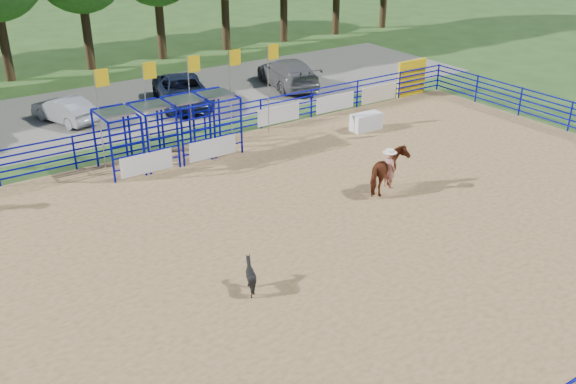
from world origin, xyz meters
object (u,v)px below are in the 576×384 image
(calf, at_px, (250,275))
(horse_and_rider, at_px, (389,170))
(announcer_table, at_px, (366,122))
(car_b, at_px, (64,110))
(car_d, at_px, (288,73))
(car_c, at_px, (183,91))

(calf, bearing_deg, horse_and_rider, -96.15)
(announcer_table, bearing_deg, car_b, 141.45)
(car_b, bearing_deg, announcer_table, 122.84)
(car_b, xyz_separation_m, car_d, (12.78, -0.89, 0.17))
(calf, bearing_deg, car_c, -45.25)
(calf, distance_m, car_c, 18.22)
(calf, bearing_deg, car_b, -25.70)
(car_b, xyz_separation_m, car_c, (6.10, -0.75, 0.13))
(announcer_table, relative_size, car_b, 0.39)
(car_d, bearing_deg, car_b, 8.21)
(car_d, bearing_deg, horse_and_rider, 82.73)
(calf, xyz_separation_m, car_d, (12.79, 17.02, 0.34))
(horse_and_rider, height_order, calf, horse_and_rider)
(calf, distance_m, car_b, 17.91)
(car_b, bearing_deg, car_d, 157.42)
(car_c, height_order, car_d, car_d)
(announcer_table, bearing_deg, car_d, 82.42)
(car_b, bearing_deg, horse_and_rider, 98.41)
(car_b, height_order, car_c, car_c)
(car_c, relative_size, car_d, 0.99)
(horse_and_rider, height_order, car_b, horse_and_rider)
(calf, relative_size, car_c, 0.17)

